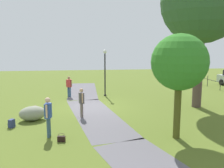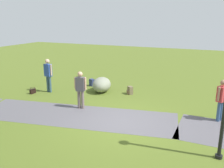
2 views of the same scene
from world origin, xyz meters
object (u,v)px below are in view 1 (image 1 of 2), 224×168
Objects in this scene: large_shade_tree at (202,3)px; lamp_post at (105,68)px; backpack_by_boulder at (11,124)px; spare_backpack_on_lawn at (35,109)px; passerby_on_path at (82,101)px; handbag_on_grass at (61,138)px; woman_with_handbag at (48,114)px; young_tree_near_path at (179,63)px; man_near_boulder at (69,85)px; lawn_boulder at (33,113)px.

large_shade_tree reaches higher than lamp_post.
backpack_by_boulder and spare_backpack_on_lawn have the same top height.
backpack_by_boulder is 1.00× the size of spare_backpack_on_lawn.
handbag_on_grass is (3.38, -0.84, -0.79)m from passerby_on_path.
backpack_by_boulder reaches higher than handbag_on_grass.
passerby_on_path is at bearing 65.84° from spare_backpack_on_lawn.
woman_with_handbag reaches higher than backpack_by_boulder.
young_tree_near_path reaches higher than lamp_post.
man_near_boulder is at bearing 176.84° from woman_with_handbag.
woman_with_handbag is at bearing -27.04° from passerby_on_path.
backpack_by_boulder is (6.81, -5.22, -2.04)m from lamp_post.
lawn_boulder is 3.92× the size of spare_backpack_on_lawn.
young_tree_near_path is at bearing 81.82° from woman_with_handbag.
large_shade_tree reaches higher than woman_with_handbag.
lawn_boulder is (-3.28, -6.61, -2.84)m from young_tree_near_path.
passerby_on_path is (-0.28, 2.58, 0.55)m from lawn_boulder.
handbag_on_grass is (4.73, -8.23, -6.36)m from large_shade_tree.
young_tree_near_path reaches higher than man_near_boulder.
large_shade_tree reaches higher than backpack_by_boulder.
large_shade_tree reaches higher than lawn_boulder.
man_near_boulder is at bearing 160.27° from backpack_by_boulder.
lamp_post is 8.81m from backpack_by_boulder.
young_tree_near_path is at bearing 87.89° from handbag_on_grass.
young_tree_near_path is 13.20× the size of handbag_on_grass.
large_shade_tree is 11.42m from handbag_on_grass.
backpack_by_boulder is (-2.09, -2.55, 0.05)m from handbag_on_grass.
handbag_on_grass is (0.60, 0.58, -0.88)m from woman_with_handbag.
lamp_post reaches higher than handbag_on_grass.
lamp_post is 10.80× the size of handbag_on_grass.
man_near_boulder is (-9.03, -4.99, -2.30)m from young_tree_near_path.
lamp_post is 2.31× the size of lawn_boulder.
woman_with_handbag is 3.11m from passerby_on_path.
lawn_boulder is 0.97× the size of passerby_on_path.
lawn_boulder is at bearing -37.33° from lamp_post.
young_tree_near_path is 10.57m from man_near_boulder.
handbag_on_grass is (8.89, -2.67, -2.09)m from lamp_post.
lamp_post is at bearing -126.83° from large_shade_tree.
backpack_by_boulder is (1.29, -3.38, -0.74)m from passerby_on_path.
passerby_on_path is at bearing 110.86° from backpack_by_boulder.
man_near_boulder is 4.66m from spare_backpack_on_lawn.
lamp_post is at bearing 90.88° from man_near_boulder.
backpack_by_boulder is (1.01, -0.80, -0.19)m from lawn_boulder.
lawn_boulder is 0.98× the size of man_near_boulder.
spare_backpack_on_lawn is (-4.02, -1.36, -0.83)m from woman_with_handbag.
man_near_boulder is at bearing 164.22° from lawn_boulder.
backpack_by_boulder is (6.76, -2.42, -0.73)m from man_near_boulder.
large_shade_tree is 11.81m from lawn_boulder.
man_near_boulder is (0.04, -2.79, -1.31)m from lamp_post.
lawn_boulder reaches higher than spare_backpack_on_lawn.
passerby_on_path is 3.13m from spare_backpack_on_lawn.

